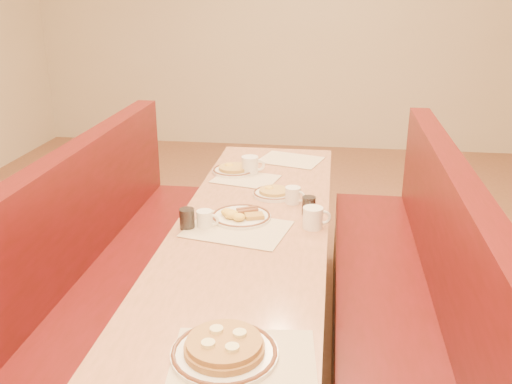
# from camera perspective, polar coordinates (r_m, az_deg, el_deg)

# --- Properties ---
(ground) EXTENTS (8.00, 8.00, 0.00)m
(ground) POSITION_cam_1_polar(r_m,az_deg,el_deg) (3.02, -0.36, -16.23)
(ground) COLOR #9E6647
(ground) RESTS_ON ground
(diner_table) EXTENTS (0.70, 2.50, 0.75)m
(diner_table) POSITION_cam_1_polar(r_m,az_deg,el_deg) (2.81, -0.38, -10.10)
(diner_table) COLOR black
(diner_table) RESTS_ON ground
(booth_left) EXTENTS (0.55, 2.50, 1.05)m
(booth_left) POSITION_cam_1_polar(r_m,az_deg,el_deg) (3.00, -14.55, -9.04)
(booth_left) COLOR #4C3326
(booth_left) RESTS_ON ground
(booth_right) EXTENTS (0.55, 2.50, 1.05)m
(booth_right) POSITION_cam_1_polar(r_m,az_deg,el_deg) (2.83, 14.77, -11.01)
(booth_right) COLOR #4C3326
(booth_right) RESTS_ON ground
(placemat_near_left) EXTENTS (0.50, 0.42, 0.00)m
(placemat_near_left) POSITION_cam_1_polar(r_m,az_deg,el_deg) (2.57, -1.88, -3.71)
(placemat_near_left) COLOR beige
(placemat_near_left) RESTS_ON diner_table
(placemat_near_right) EXTENTS (0.45, 0.36, 0.00)m
(placemat_near_right) POSITION_cam_1_polar(r_m,az_deg,el_deg) (1.75, -1.26, -16.48)
(placemat_near_right) COLOR beige
(placemat_near_right) RESTS_ON diner_table
(placemat_far_left) EXTENTS (0.39, 0.33, 0.00)m
(placemat_far_left) POSITION_cam_1_polar(r_m,az_deg,el_deg) (3.21, -1.02, 1.32)
(placemat_far_left) COLOR beige
(placemat_far_left) RESTS_ON diner_table
(placemat_far_right) EXTENTS (0.43, 0.37, 0.00)m
(placemat_far_right) POSITION_cam_1_polar(r_m,az_deg,el_deg) (3.56, 3.47, 3.24)
(placemat_far_right) COLOR beige
(placemat_far_right) RESTS_ON diner_table
(pancake_plate) EXTENTS (0.32, 0.32, 0.07)m
(pancake_plate) POSITION_cam_1_polar(r_m,az_deg,el_deg) (1.75, -3.18, -15.52)
(pancake_plate) COLOR white
(pancake_plate) RESTS_ON diner_table
(eggs_plate) EXTENTS (0.28, 0.28, 0.06)m
(eggs_plate) POSITION_cam_1_polar(r_m,az_deg,el_deg) (2.67, -1.55, -2.42)
(eggs_plate) COLOR white
(eggs_plate) RESTS_ON diner_table
(extra_plate_mid) EXTENTS (0.22, 0.22, 0.04)m
(extra_plate_mid) POSITION_cam_1_polar(r_m,az_deg,el_deg) (2.97, 1.79, -0.07)
(extra_plate_mid) COLOR white
(extra_plate_mid) RESTS_ON diner_table
(extra_plate_far) EXTENTS (0.25, 0.25, 0.05)m
(extra_plate_far) POSITION_cam_1_polar(r_m,az_deg,el_deg) (3.32, -2.27, 2.24)
(extra_plate_far) COLOR white
(extra_plate_far) RESTS_ON diner_table
(coffee_mug_a) EXTENTS (0.13, 0.09, 0.10)m
(coffee_mug_a) POSITION_cam_1_polar(r_m,az_deg,el_deg) (2.58, 5.79, -2.54)
(coffee_mug_a) COLOR white
(coffee_mug_a) RESTS_ON diner_table
(coffee_mug_b) EXTENTS (0.10, 0.07, 0.08)m
(coffee_mug_b) POSITION_cam_1_polar(r_m,az_deg,el_deg) (2.59, -5.09, -2.69)
(coffee_mug_b) COLOR white
(coffee_mug_b) RESTS_ON diner_table
(coffee_mug_c) EXTENTS (0.11, 0.08, 0.08)m
(coffee_mug_c) POSITION_cam_1_polar(r_m,az_deg,el_deg) (2.86, 3.76, -0.29)
(coffee_mug_c) COLOR white
(coffee_mug_c) RESTS_ON diner_table
(coffee_mug_d) EXTENTS (0.14, 0.10, 0.10)m
(coffee_mug_d) POSITION_cam_1_polar(r_m,az_deg,el_deg) (3.29, -0.54, 2.73)
(coffee_mug_d) COLOR white
(coffee_mug_d) RESTS_ON diner_table
(soda_tumbler_near) EXTENTS (0.07, 0.07, 0.09)m
(soda_tumbler_near) POSITION_cam_1_polar(r_m,az_deg,el_deg) (2.58, -6.90, -2.67)
(soda_tumbler_near) COLOR black
(soda_tumbler_near) RESTS_ON diner_table
(soda_tumbler_mid) EXTENTS (0.07, 0.07, 0.09)m
(soda_tumbler_mid) POSITION_cam_1_polar(r_m,az_deg,el_deg) (2.73, 5.29, -1.38)
(soda_tumbler_mid) COLOR black
(soda_tumbler_mid) RESTS_ON diner_table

